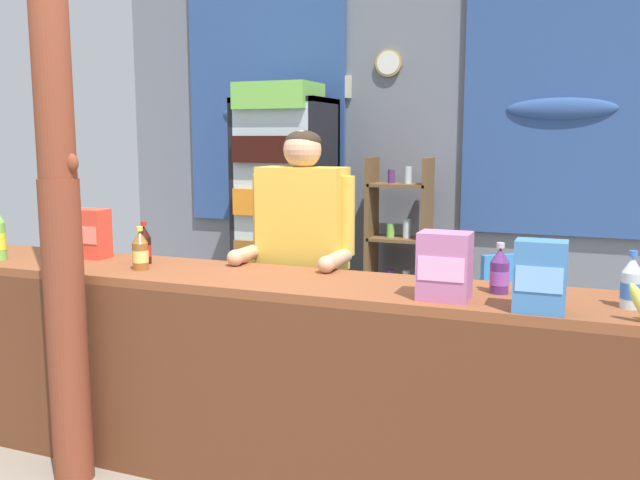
{
  "coord_description": "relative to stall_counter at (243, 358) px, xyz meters",
  "views": [
    {
      "loc": [
        1.45,
        -2.27,
        1.53
      ],
      "look_at": [
        0.21,
        0.86,
        1.02
      ],
      "focal_mm": 38.13,
      "sensor_mm": 36.0,
      "label": 1
    }
  ],
  "objects": [
    {
      "name": "ground_plane",
      "position": [
        -0.07,
        0.94,
        -0.57
      ],
      "size": [
        7.89,
        7.89,
        0.0
      ],
      "primitive_type": "plane",
      "color": "gray"
    },
    {
      "name": "back_wall_curtained",
      "position": [
        -0.07,
        2.8,
        0.91
      ],
      "size": [
        4.97,
        0.22,
        2.87
      ],
      "color": "slate",
      "rests_on": "ground"
    },
    {
      "name": "stall_counter",
      "position": [
        0.0,
        0.0,
        0.0
      ],
      "size": [
        3.66,
        0.55,
        0.92
      ],
      "color": "brown",
      "rests_on": "ground"
    },
    {
      "name": "timber_post",
      "position": [
        -0.73,
        -0.27,
        0.73
      ],
      "size": [
        0.2,
        0.17,
        2.72
      ],
      "color": "brown",
      "rests_on": "ground"
    },
    {
      "name": "drink_fridge",
      "position": [
        -0.85,
        2.29,
        0.49
      ],
      "size": [
        0.7,
        0.61,
        1.94
      ],
      "color": "black",
      "rests_on": "ground"
    },
    {
      "name": "bottle_shelf_rack",
      "position": [
        0.04,
        2.48,
        0.14
      ],
      "size": [
        0.48,
        0.28,
        1.39
      ],
      "color": "brown",
      "rests_on": "ground"
    },
    {
      "name": "plastic_lawn_chair",
      "position": [
        0.91,
        1.61,
        -0.08
      ],
      "size": [
        0.62,
        0.62,
        0.86
      ],
      "color": "#3884D6",
      "rests_on": "ground"
    },
    {
      "name": "shopkeeper",
      "position": [
        0.05,
        0.56,
        0.42
      ],
      "size": [
        0.55,
        0.42,
        1.57
      ],
      "color": "#28282D",
      "rests_on": "ground"
    },
    {
      "name": "soda_bottle_grape_soda",
      "position": [
        1.07,
        0.16,
        0.43
      ],
      "size": [
        0.08,
        0.08,
        0.2
      ],
      "color": "#56286B",
      "rests_on": "stall_counter"
    },
    {
      "name": "soda_bottle_water",
      "position": [
        1.54,
        0.09,
        0.44
      ],
      "size": [
        0.07,
        0.07,
        0.21
      ],
      "color": "silver",
      "rests_on": "stall_counter"
    },
    {
      "name": "soda_bottle_cola",
      "position": [
        -0.63,
        0.18,
        0.44
      ],
      "size": [
        0.07,
        0.07,
        0.21
      ],
      "color": "black",
      "rests_on": "stall_counter"
    },
    {
      "name": "soda_bottle_iced_tea",
      "position": [
        -0.56,
        0.05,
        0.43
      ],
      "size": [
        0.08,
        0.08,
        0.2
      ],
      "color": "brown",
      "rests_on": "stall_counter"
    },
    {
      "name": "snack_box_crackers",
      "position": [
        -0.98,
        0.21,
        0.47
      ],
      "size": [
        0.18,
        0.12,
        0.25
      ],
      "color": "#E5422D",
      "rests_on": "stall_counter"
    },
    {
      "name": "snack_box_biscuit",
      "position": [
        1.24,
        -0.09,
        0.48
      ],
      "size": [
        0.18,
        0.12,
        0.26
      ],
      "color": "#3D75B7",
      "rests_on": "stall_counter"
    },
    {
      "name": "snack_box_wafer",
      "position": [
        0.88,
        -0.02,
        0.48
      ],
      "size": [
        0.19,
        0.15,
        0.26
      ],
      "color": "#B76699",
      "rests_on": "stall_counter"
    }
  ]
}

